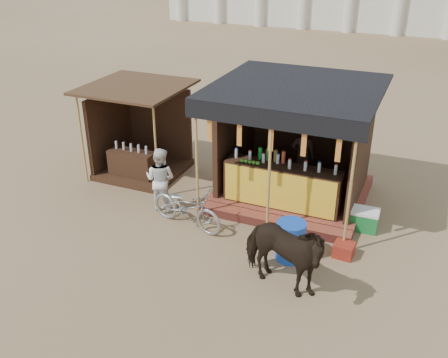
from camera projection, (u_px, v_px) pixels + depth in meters
ground at (191, 264)px, 9.60m from camera, size 120.00×120.00×0.00m
main_stall at (294, 159)px, 11.56m from camera, size 3.60×3.61×2.78m
secondary_stall at (137, 141)px, 13.01m from camera, size 2.40×2.40×2.38m
cow at (282, 255)px, 8.62m from camera, size 1.88×1.20×1.46m
motorbike at (187, 207)px, 10.66m from camera, size 1.88×0.97×0.94m
bystander at (160, 179)px, 11.22m from camera, size 0.74×0.58×1.49m
blue_barrel at (291, 241)px, 9.62m from camera, size 0.70×0.70×0.79m
red_crate at (344, 250)px, 9.79m from camera, size 0.41×0.39×0.28m
cooler at (363, 219)px, 10.65m from camera, size 0.65×0.46×0.46m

